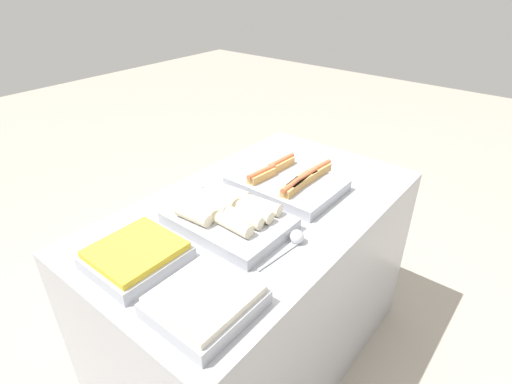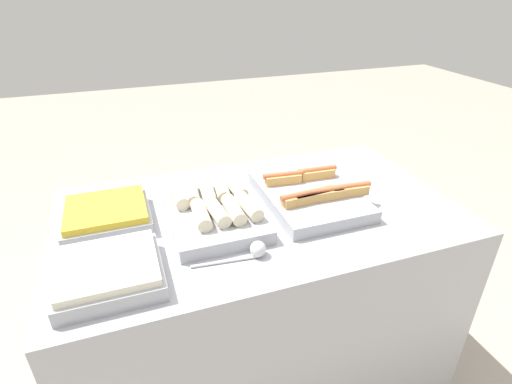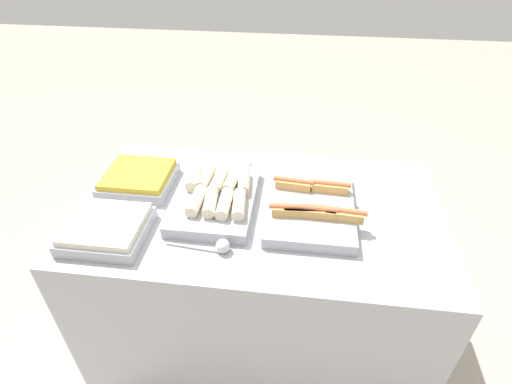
# 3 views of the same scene
# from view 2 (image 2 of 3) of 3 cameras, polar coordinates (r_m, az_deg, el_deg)

# --- Properties ---
(ground_plane) EXTENTS (12.00, 12.00, 0.00)m
(ground_plane) POSITION_cam_2_polar(r_m,az_deg,el_deg) (2.16, 0.35, -24.18)
(ground_plane) COLOR #ADA393
(counter) EXTENTS (1.50, 0.87, 0.93)m
(counter) POSITION_cam_2_polar(r_m,az_deg,el_deg) (1.81, 0.40, -15.25)
(counter) COLOR #A8AAB2
(counter) RESTS_ON ground_plane
(tray_hotdogs) EXTENTS (0.38, 0.47, 0.10)m
(tray_hotdogs) POSITION_cam_2_polar(r_m,az_deg,el_deg) (1.58, 7.68, -0.27)
(tray_hotdogs) COLOR #A8AAB2
(tray_hotdogs) RESTS_ON counter
(tray_wraps) EXTENTS (0.32, 0.46, 0.10)m
(tray_wraps) POSITION_cam_2_polar(r_m,az_deg,el_deg) (1.46, -6.12, -2.34)
(tray_wraps) COLOR #A8AAB2
(tray_wraps) RESTS_ON counter
(tray_side_front) EXTENTS (0.30, 0.27, 0.07)m
(tray_side_front) POSITION_cam_2_polar(r_m,az_deg,el_deg) (1.24, -20.18, -10.74)
(tray_side_front) COLOR #A8AAB2
(tray_side_front) RESTS_ON counter
(tray_side_back) EXTENTS (0.30, 0.27, 0.07)m
(tray_side_back) POSITION_cam_2_polar(r_m,az_deg,el_deg) (1.52, -20.52, -3.10)
(tray_side_back) COLOR #A8AAB2
(tray_side_back) RESTS_ON counter
(serving_spoon_near) EXTENTS (0.24, 0.05, 0.05)m
(serving_spoon_near) POSITION_cam_2_polar(r_m,az_deg,el_deg) (1.27, -0.29, -8.36)
(serving_spoon_near) COLOR silver
(serving_spoon_near) RESTS_ON counter
(serving_spoon_far) EXTENTS (0.26, 0.05, 0.05)m
(serving_spoon_far) POSITION_cam_2_polar(r_m,az_deg,el_deg) (1.71, -5.89, 1.85)
(serving_spoon_far) COLOR silver
(serving_spoon_far) RESTS_ON counter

